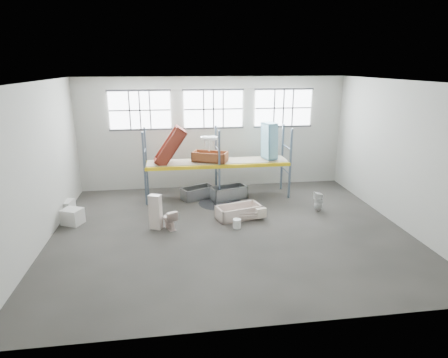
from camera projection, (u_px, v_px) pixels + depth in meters
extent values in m
cube|color=#4C4842|center=(230.00, 231.00, 12.92)|extent=(12.00, 10.00, 0.10)
cube|color=silver|center=(231.00, 80.00, 11.42)|extent=(12.00, 10.00, 0.10)
cube|color=#B4B2A6|center=(213.00, 133.00, 16.95)|extent=(12.00, 0.10, 5.00)
cube|color=#B6B4A8|center=(269.00, 222.00, 7.39)|extent=(12.00, 0.10, 5.00)
cube|color=#9C9A90|center=(35.00, 167.00, 11.38)|extent=(0.10, 10.00, 5.00)
cube|color=#B0AEA3|center=(402.00, 154.00, 12.96)|extent=(0.10, 10.00, 5.00)
cube|color=white|center=(140.00, 110.00, 16.10)|extent=(2.60, 0.04, 1.60)
cube|color=white|center=(213.00, 109.00, 16.52)|extent=(2.60, 0.04, 1.60)
cube|color=white|center=(283.00, 108.00, 16.94)|extent=(2.60, 0.04, 1.60)
cube|color=slate|center=(145.00, 169.00, 14.82)|extent=(0.08, 0.08, 3.00)
cube|color=slate|center=(146.00, 162.00, 15.95)|extent=(0.08, 0.08, 3.00)
cube|color=slate|center=(219.00, 167.00, 15.21)|extent=(0.08, 0.08, 3.00)
cube|color=slate|center=(216.00, 160.00, 16.34)|extent=(0.08, 0.08, 3.00)
cube|color=slate|center=(290.00, 164.00, 15.60)|extent=(0.08, 0.08, 3.00)
cube|color=slate|center=(282.00, 157.00, 16.74)|extent=(0.08, 0.08, 3.00)
cube|color=yellow|center=(219.00, 167.00, 15.21)|extent=(6.00, 0.10, 0.14)
cube|color=yellow|center=(216.00, 160.00, 16.34)|extent=(6.00, 0.10, 0.14)
cube|color=gray|center=(218.00, 161.00, 15.75)|extent=(5.90, 1.10, 0.03)
cylinder|color=black|center=(220.00, 203.00, 15.46)|extent=(1.80, 1.80, 0.00)
cube|color=beige|center=(261.00, 213.00, 13.68)|extent=(0.41, 0.28, 0.36)
imported|color=silver|center=(233.00, 217.00, 13.58)|extent=(0.53, 0.53, 0.14)
imported|color=#F4D7CC|center=(169.00, 219.00, 12.94)|extent=(0.64, 0.79, 0.71)
cube|color=beige|center=(156.00, 212.00, 12.87)|extent=(0.47, 0.40, 1.24)
imported|color=white|center=(319.00, 201.00, 14.54)|extent=(0.36, 0.35, 0.76)
imported|color=white|center=(209.00, 150.00, 15.44)|extent=(0.76, 0.62, 0.62)
cylinder|color=silver|center=(237.00, 224.00, 13.04)|extent=(0.33, 0.33, 0.33)
cube|color=beige|center=(73.00, 216.00, 13.35)|extent=(0.83, 0.79, 0.56)
cube|color=beige|center=(65.00, 207.00, 14.27)|extent=(0.72, 0.72, 0.52)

